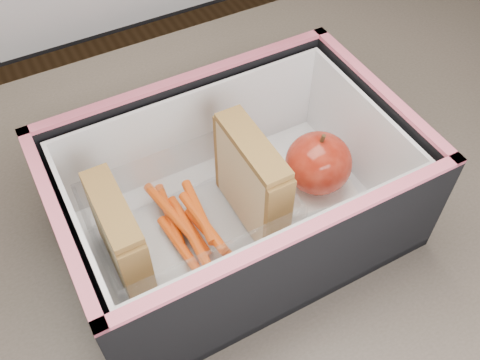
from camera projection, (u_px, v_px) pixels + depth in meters
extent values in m
cube|color=brown|center=(284.00, 258.00, 0.56)|extent=(1.20, 0.80, 0.03)
cube|color=#382D26|center=(401.00, 129.00, 1.21)|extent=(0.05, 0.05, 0.72)
cube|color=#CEB783|center=(113.00, 244.00, 0.47)|extent=(0.01, 0.09, 0.09)
cube|color=#B5555A|center=(122.00, 242.00, 0.48)|extent=(0.01, 0.08, 0.09)
cube|color=#CEB783|center=(129.00, 237.00, 0.48)|extent=(0.01, 0.09, 0.09)
cube|color=brown|center=(111.00, 207.00, 0.44)|extent=(0.03, 0.09, 0.01)
cube|color=#CEB783|center=(244.00, 186.00, 0.51)|extent=(0.01, 0.09, 0.10)
cube|color=#B5555A|center=(251.00, 185.00, 0.52)|extent=(0.01, 0.09, 0.09)
cube|color=#CEB783|center=(259.00, 180.00, 0.51)|extent=(0.01, 0.09, 0.10)
cube|color=brown|center=(252.00, 145.00, 0.47)|extent=(0.03, 0.10, 0.01)
cylinder|color=#DD511D|center=(169.00, 215.00, 0.54)|extent=(0.02, 0.08, 0.01)
cylinder|color=#DD511D|center=(169.00, 210.00, 0.53)|extent=(0.02, 0.08, 0.01)
cylinder|color=#DD511D|center=(203.00, 222.00, 0.51)|extent=(0.02, 0.08, 0.01)
cylinder|color=#DD511D|center=(181.00, 246.00, 0.52)|extent=(0.02, 0.08, 0.01)
cylinder|color=#DD511D|center=(211.00, 236.00, 0.51)|extent=(0.02, 0.08, 0.01)
cylinder|color=#DD511D|center=(199.00, 211.00, 0.52)|extent=(0.02, 0.08, 0.01)
cylinder|color=#DD511D|center=(189.00, 226.00, 0.53)|extent=(0.01, 0.08, 0.01)
cylinder|color=#DD511D|center=(194.00, 239.00, 0.51)|extent=(0.01, 0.08, 0.01)
cube|color=white|center=(311.00, 181.00, 0.58)|extent=(0.09, 0.09, 0.01)
ellipsoid|color=#7C0C03|center=(318.00, 163.00, 0.55)|extent=(0.08, 0.08, 0.06)
cylinder|color=#462E19|center=(323.00, 139.00, 0.52)|extent=(0.00, 0.01, 0.01)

